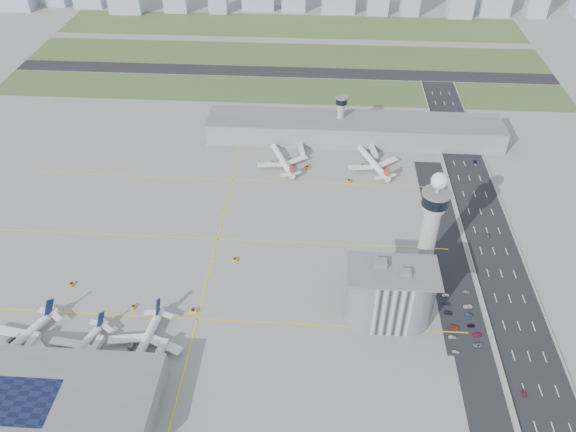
# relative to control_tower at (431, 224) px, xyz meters

# --- Properties ---
(ground) EXTENTS (1000.00, 1000.00, 0.00)m
(ground) POSITION_rel_control_tower_xyz_m (-72.00, -8.00, -35.04)
(ground) COLOR gray
(grass_strip_0) EXTENTS (480.00, 50.00, 0.08)m
(grass_strip_0) POSITION_rel_control_tower_xyz_m (-92.00, 217.00, -35.00)
(grass_strip_0) COLOR #415829
(grass_strip_0) RESTS_ON ground
(grass_strip_1) EXTENTS (480.00, 60.00, 0.08)m
(grass_strip_1) POSITION_rel_control_tower_xyz_m (-92.00, 292.00, -35.00)
(grass_strip_1) COLOR #44582A
(grass_strip_1) RESTS_ON ground
(grass_strip_2) EXTENTS (480.00, 70.00, 0.08)m
(grass_strip_2) POSITION_rel_control_tower_xyz_m (-92.00, 372.00, -35.00)
(grass_strip_2) COLOR #47642F
(grass_strip_2) RESTS_ON ground
(runway) EXTENTS (480.00, 22.00, 0.10)m
(runway) POSITION_rel_control_tower_xyz_m (-92.00, 254.00, -34.98)
(runway) COLOR black
(runway) RESTS_ON ground
(highway) EXTENTS (28.00, 500.00, 0.10)m
(highway) POSITION_rel_control_tower_xyz_m (43.00, -8.00, -34.99)
(highway) COLOR black
(highway) RESTS_ON ground
(barrier_left) EXTENTS (0.60, 500.00, 1.20)m
(barrier_left) POSITION_rel_control_tower_xyz_m (29.00, -8.00, -34.44)
(barrier_left) COLOR #9E9E99
(barrier_left) RESTS_ON ground
(barrier_right) EXTENTS (0.60, 500.00, 1.20)m
(barrier_right) POSITION_rel_control_tower_xyz_m (57.00, -8.00, -34.44)
(barrier_right) COLOR #9E9E99
(barrier_right) RESTS_ON ground
(landside_road) EXTENTS (18.00, 260.00, 0.08)m
(landside_road) POSITION_rel_control_tower_xyz_m (18.00, -18.00, -35.00)
(landside_road) COLOR black
(landside_road) RESTS_ON ground
(parking_lot) EXTENTS (20.00, 44.00, 0.10)m
(parking_lot) POSITION_rel_control_tower_xyz_m (16.00, -30.00, -34.99)
(parking_lot) COLOR black
(parking_lot) RESTS_ON ground
(taxiway_line_h_0) EXTENTS (260.00, 0.60, 0.01)m
(taxiway_line_h_0) POSITION_rel_control_tower_xyz_m (-112.00, -38.00, -35.04)
(taxiway_line_h_0) COLOR yellow
(taxiway_line_h_0) RESTS_ON ground
(taxiway_line_h_1) EXTENTS (260.00, 0.60, 0.01)m
(taxiway_line_h_1) POSITION_rel_control_tower_xyz_m (-112.00, 22.00, -35.04)
(taxiway_line_h_1) COLOR yellow
(taxiway_line_h_1) RESTS_ON ground
(taxiway_line_h_2) EXTENTS (260.00, 0.60, 0.01)m
(taxiway_line_h_2) POSITION_rel_control_tower_xyz_m (-112.00, 82.00, -35.04)
(taxiway_line_h_2) COLOR yellow
(taxiway_line_h_2) RESTS_ON ground
(taxiway_line_v) EXTENTS (0.60, 260.00, 0.01)m
(taxiway_line_v) POSITION_rel_control_tower_xyz_m (-112.00, 22.00, -35.04)
(taxiway_line_v) COLOR yellow
(taxiway_line_v) RESTS_ON ground
(control_tower) EXTENTS (14.00, 14.00, 64.50)m
(control_tower) POSITION_rel_control_tower_xyz_m (0.00, 0.00, 0.00)
(control_tower) COLOR #ADAAA5
(control_tower) RESTS_ON ground
(secondary_tower) EXTENTS (8.60, 8.60, 31.90)m
(secondary_tower) POSITION_rel_control_tower_xyz_m (-42.00, 142.00, -16.24)
(secondary_tower) COLOR #ADAAA5
(secondary_tower) RESTS_ON ground
(admin_building) EXTENTS (42.00, 24.00, 33.50)m
(admin_building) POSITION_rel_control_tower_xyz_m (-20.01, -30.00, -19.74)
(admin_building) COLOR #B2B2B7
(admin_building) RESTS_ON ground
(terminal_pier) EXTENTS (210.00, 32.00, 15.80)m
(terminal_pier) POSITION_rel_control_tower_xyz_m (-32.00, 140.00, -27.14)
(terminal_pier) COLOR gray
(terminal_pier) RESTS_ON ground
(near_terminal) EXTENTS (84.00, 42.00, 13.00)m
(near_terminal) POSITION_rel_control_tower_xyz_m (-160.07, -90.02, -28.62)
(near_terminal) COLOR gray
(near_terminal) RESTS_ON ground
(airplane_near_a) EXTENTS (50.83, 53.98, 11.96)m
(airplane_near_a) POSITION_rel_control_tower_xyz_m (-189.76, -59.12, -29.06)
(airplane_near_a) COLOR white
(airplane_near_a) RESTS_ON ground
(airplane_near_b) EXTENTS (44.71, 47.74, 10.67)m
(airplane_near_b) POSITION_rel_control_tower_xyz_m (-161.79, -62.68, -29.70)
(airplane_near_b) COLOR white
(airplane_near_b) RESTS_ON ground
(airplane_near_c) EXTENTS (41.40, 46.98, 11.99)m
(airplane_near_c) POSITION_rel_control_tower_xyz_m (-132.35, -57.14, -29.05)
(airplane_near_c) COLOR white
(airplane_near_c) RESTS_ON ground
(airplane_far_a) EXTENTS (49.14, 52.62, 11.82)m
(airplane_far_a) POSITION_rel_control_tower_xyz_m (-80.70, 102.41, -29.13)
(airplane_far_a) COLOR white
(airplane_far_a) RESTS_ON ground
(airplane_far_b) EXTENTS (51.10, 54.54, 12.18)m
(airplane_far_b) POSITION_rel_control_tower_xyz_m (-19.77, 103.40, -28.95)
(airplane_far_b) COLOR white
(airplane_far_b) RESTS_ON ground
(jet_bridge_near_0) EXTENTS (5.39, 14.31, 5.70)m
(jet_bridge_near_0) POSITION_rel_control_tower_xyz_m (-185.00, -69.00, -32.19)
(jet_bridge_near_0) COLOR silver
(jet_bridge_near_0) RESTS_ON ground
(jet_bridge_near_1) EXTENTS (5.39, 14.31, 5.70)m
(jet_bridge_near_1) POSITION_rel_control_tower_xyz_m (-155.00, -69.00, -32.19)
(jet_bridge_near_1) COLOR silver
(jet_bridge_near_1) RESTS_ON ground
(jet_bridge_near_2) EXTENTS (5.39, 14.31, 5.70)m
(jet_bridge_near_2) POSITION_rel_control_tower_xyz_m (-125.00, -69.00, -32.19)
(jet_bridge_near_2) COLOR silver
(jet_bridge_near_2) RESTS_ON ground
(jet_bridge_far_0) EXTENTS (5.39, 14.31, 5.70)m
(jet_bridge_far_0) POSITION_rel_control_tower_xyz_m (-70.00, 124.00, -32.19)
(jet_bridge_far_0) COLOR silver
(jet_bridge_far_0) RESTS_ON ground
(jet_bridge_far_1) EXTENTS (5.39, 14.31, 5.70)m
(jet_bridge_far_1) POSITION_rel_control_tower_xyz_m (-20.00, 124.00, -32.19)
(jet_bridge_far_1) COLOR silver
(jet_bridge_far_1) RESTS_ON ground
(tug_0) EXTENTS (3.05, 3.49, 1.69)m
(tug_0) POSITION_rel_control_tower_xyz_m (-181.28, -19.41, -34.19)
(tug_0) COLOR gold
(tug_0) RESTS_ON ground
(tug_1) EXTENTS (2.56, 3.14, 1.58)m
(tug_1) POSITION_rel_control_tower_xyz_m (-144.96, -32.78, -34.25)
(tug_1) COLOR #F6A612
(tug_1) RESTS_ON ground
(tug_2) EXTENTS (3.74, 2.89, 1.96)m
(tug_2) POSITION_rel_control_tower_xyz_m (-114.81, -33.64, -34.06)
(tug_2) COLOR yellow
(tug_2) RESTS_ON ground
(tug_3) EXTENTS (3.25, 2.57, 1.67)m
(tug_3) POSITION_rel_control_tower_xyz_m (-99.59, 4.88, -34.20)
(tug_3) COLOR #E9AA00
(tug_3) RESTS_ON ground
(tug_4) EXTENTS (3.88, 4.18, 2.00)m
(tug_4) POSITION_rel_control_tower_xyz_m (-63.63, 98.75, -34.04)
(tug_4) COLOR #E6A20C
(tug_4) RESTS_ON ground
(tug_5) EXTENTS (3.63, 3.79, 1.82)m
(tug_5) POSITION_rel_control_tower_xyz_m (-36.20, 84.59, -34.13)
(tug_5) COLOR orange
(tug_5) RESTS_ON ground
(car_lot_0) EXTENTS (3.48, 1.78, 1.13)m
(car_lot_0) POSITION_rel_control_tower_xyz_m (10.09, -49.95, -34.47)
(car_lot_0) COLOR silver
(car_lot_0) RESTS_ON ground
(car_lot_1) EXTENTS (3.82, 1.64, 1.22)m
(car_lot_1) POSITION_rel_control_tower_xyz_m (9.93, -41.47, -34.43)
(car_lot_1) COLOR gray
(car_lot_1) RESTS_ON ground
(car_lot_2) EXTENTS (5.04, 2.94, 1.32)m
(car_lot_2) POSITION_rel_control_tower_xyz_m (11.64, -35.55, -34.38)
(car_lot_2) COLOR #B2311C
(car_lot_2) RESTS_ON ground
(car_lot_3) EXTENTS (4.33, 2.30, 1.20)m
(car_lot_3) POSITION_rel_control_tower_xyz_m (10.37, -26.21, -34.44)
(car_lot_3) COLOR black
(car_lot_3) RESTS_ON ground
(car_lot_4) EXTENTS (3.59, 1.79, 1.17)m
(car_lot_4) POSITION_rel_control_tower_xyz_m (10.61, -20.30, -34.45)
(car_lot_4) COLOR navy
(car_lot_4) RESTS_ON ground
(car_lot_5) EXTENTS (3.63, 1.69, 1.15)m
(car_lot_5) POSITION_rel_control_tower_xyz_m (10.94, -14.38, -34.47)
(car_lot_5) COLOR white
(car_lot_5) RESTS_ON ground
(car_lot_6) EXTENTS (4.62, 2.63, 1.21)m
(car_lot_6) POSITION_rel_control_tower_xyz_m (20.97, -45.50, -34.43)
(car_lot_6) COLOR gray
(car_lot_6) RESTS_ON ground
(car_lot_7) EXTENTS (4.53, 2.27, 1.26)m
(car_lot_7) POSITION_rel_control_tower_xyz_m (21.76, -39.18, -34.41)
(car_lot_7) COLOR #9E193F
(car_lot_7) RESTS_ON ground
(car_lot_8) EXTENTS (3.68, 1.70, 1.22)m
(car_lot_8) POSITION_rel_control_tower_xyz_m (19.92, -33.92, -34.43)
(car_lot_8) COLOR black
(car_lot_8) RESTS_ON ground
(car_lot_9) EXTENTS (3.51, 1.33, 1.14)m
(car_lot_9) POSITION_rel_control_tower_xyz_m (20.46, -26.90, -34.47)
(car_lot_9) COLOR navy
(car_lot_9) RESTS_ON ground
(car_lot_10) EXTENTS (4.90, 2.79, 1.29)m
(car_lot_10) POSITION_rel_control_tower_xyz_m (20.79, -21.38, -34.40)
(car_lot_10) COLOR silver
(car_lot_10) RESTS_ON ground
(car_lot_11) EXTENTS (4.12, 2.06, 1.15)m
(car_lot_11) POSITION_rel_control_tower_xyz_m (21.73, -11.23, -34.47)
(car_lot_11) COLOR #8E8FA7
(car_lot_11) RESTS_ON ground
(car_hw_0) EXTENTS (1.84, 3.67, 1.20)m
(car_hw_0) POSITION_rel_control_tower_xyz_m (35.37, -70.20, -34.44)
(car_hw_0) COLOR maroon
(car_hw_0) RESTS_ON ground
(car_hw_1) EXTENTS (1.53, 4.01, 1.31)m
(car_hw_1) POSITION_rel_control_tower_xyz_m (42.15, 34.41, -34.39)
(car_hw_1) COLOR #28282C
(car_hw_1) RESTS_ON ground
(car_hw_2) EXTENTS (2.17, 4.20, 1.13)m
(car_hw_2) POSITION_rel_control_tower_xyz_m (50.51, 113.74, -34.48)
(car_hw_2) COLOR #161C51
(car_hw_2) RESTS_ON ground
(car_hw_4) EXTENTS (1.79, 3.40, 1.10)m
(car_hw_4) POSITION_rel_control_tower_xyz_m (35.82, 170.04, -34.49)
(car_hw_4) COLOR #8E96A0
(car_hw_4) RESTS_ON ground
(skyline_bldg_10) EXTENTS (23.01, 18.41, 27.75)m
(skyline_bldg_10) POSITION_rel_control_tower_xyz_m (1.27, 415.68, -21.17)
(skyline_bldg_10) COLOR #9EADC1
(skyline_bldg_10) RESTS_ON ground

